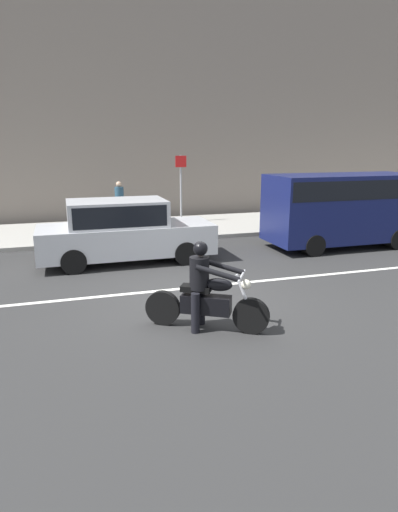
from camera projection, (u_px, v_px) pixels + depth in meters
The scene contains 9 objects.
ground_plane at pixel (191, 302), 9.06m from camera, with size 80.00×80.00×0.00m, color #2A2A2A.
sidewalk_slab at pixel (131, 230), 16.45m from camera, with size 40.00×4.40×0.14m, color #99968E.
building_facade at pixel (114, 84), 18.25m from camera, with size 40.00×1.40×11.19m, color slate.
lane_marking_stripe at pixel (214, 286), 10.13m from camera, with size 18.00×0.14×0.01m, color silver.
motorcycle_with_rider_black_leather at pixel (205, 294), 7.60m from camera, with size 1.95×1.25×1.57m.
parked_sedan_silver at pixel (123, 230), 11.98m from camera, with size 4.69×1.82×1.72m.
parked_van_navy at pixel (343, 205), 13.72m from camera, with size 4.73×1.96×2.28m.
street_sign_post at pixel (181, 182), 17.40m from camera, with size 0.44×0.08×2.63m.
pedestrian_bystander at pixel (119, 200), 16.89m from camera, with size 0.34×0.34×1.66m.
Camera 1 is at (-2.39, -8.21, 3.15)m, focal length 30.85 mm.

